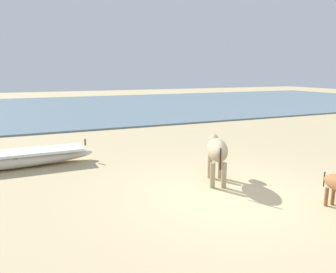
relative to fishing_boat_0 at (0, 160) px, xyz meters
The scene contains 4 objects.
ground 6.16m from the fishing_boat_0, 41.33° to the right, with size 80.00×80.00×0.00m, color tan.
sea_water 15.49m from the fishing_boat_0, 72.63° to the left, with size 60.00×20.00×0.08m, color slate.
fishing_boat_0 is the anchor object (origin of this frame).
cow_second_adult_dun 5.82m from the fishing_boat_0, 33.47° to the right, with size 0.99×1.56×1.06m.
Camera 1 is at (-3.74, -5.36, 2.60)m, focal length 33.99 mm.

